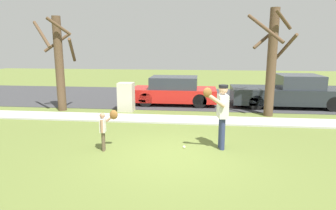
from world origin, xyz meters
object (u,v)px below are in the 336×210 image
person_child (106,125)px  baseball (184,147)px  street_tree_near (272,59)px  parked_hatchback_red (174,91)px  utility_cabinet (126,97)px  street_tree_far (59,61)px  parked_pickup_dark (291,93)px  person_adult (221,110)px

person_child → baseball: size_ratio=14.65×
street_tree_near → parked_hatchback_red: size_ratio=1.05×
utility_cabinet → parked_hatchback_red: 2.57m
person_child → utility_cabinet: utility_cabinet is taller
person_child → parked_hatchback_red: size_ratio=0.27×
parked_hatchback_red → person_child: bearing=79.3°
utility_cabinet → street_tree_far: street_tree_far is taller
parked_pickup_dark → parked_hatchback_red: bearing=0.3°
person_adult → baseball: person_adult is taller
person_child → street_tree_near: bearing=32.0°
person_child → street_tree_near: street_tree_near is taller
baseball → parked_pickup_dark: size_ratio=0.01×
utility_cabinet → street_tree_near: 6.16m
street_tree_near → person_adult: bearing=-117.7°
street_tree_near → parked_pickup_dark: (1.39, 1.94, -1.59)m
person_adult → utility_cabinet: person_adult is taller
street_tree_far → parked_hatchback_red: street_tree_far is taller
baseball → street_tree_far: (-5.62, 4.25, 2.12)m
person_adult → parked_pickup_dark: person_adult is taller
street_tree_near → street_tree_far: size_ratio=1.05×
person_adult → baseball: bearing=-4.5°
person_adult → parked_pickup_dark: bearing=-129.5°
utility_cabinet → street_tree_near: (5.94, -0.20, 1.65)m
baseball → parked_hatchback_red: (-0.86, 6.14, 0.62)m
baseball → parked_hatchback_red: parked_hatchback_red is taller
person_adult → parked_hatchback_red: bearing=-82.2°
person_child → utility_cabinet: (-0.69, 4.80, -0.08)m
street_tree_far → baseball: bearing=-37.1°
parked_pickup_dark → street_tree_far: bearing=10.7°
street_tree_near → parked_pickup_dark: 2.87m
street_tree_far → parked_hatchback_red: bearing=21.7°
baseball → parked_hatchback_red: size_ratio=0.02×
person_adult → street_tree_near: bearing=-126.8°
utility_cabinet → parked_hatchback_red: (1.92, 1.70, 0.04)m
street_tree_near → parked_pickup_dark: size_ratio=0.81×
person_adult → street_tree_far: street_tree_far is taller
utility_cabinet → parked_hatchback_red: size_ratio=0.31×
parked_hatchback_red → street_tree_far: bearing=21.7°
baseball → utility_cabinet: size_ratio=0.06×
parked_hatchback_red → parked_pickup_dark: 5.41m
person_adult → parked_hatchback_red: size_ratio=0.44×
person_adult → street_tree_far: size_ratio=0.44×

